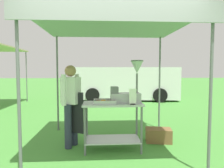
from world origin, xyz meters
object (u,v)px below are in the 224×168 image
(donut_tray, at_px, (104,102))
(donut_fryer, at_px, (128,88))
(van_white, at_px, (125,83))
(menu_sign, at_px, (133,98))
(vendor, at_px, (71,101))
(donut_cart, at_px, (113,117))
(stall_canopy, at_px, (112,27))
(supply_crate, at_px, (158,135))

(donut_tray, bearing_deg, donut_fryer, 13.97)
(donut_fryer, height_order, van_white, donut_fryer)
(donut_tray, height_order, donut_fryer, donut_fryer)
(menu_sign, xyz_separation_m, vendor, (-1.15, 0.42, -0.12))
(van_white, bearing_deg, donut_tray, -100.50)
(donut_cart, xyz_separation_m, vendor, (-0.80, 0.21, 0.27))
(stall_canopy, relative_size, donut_tray, 6.88)
(donut_cart, relative_size, vendor, 0.69)
(donut_cart, bearing_deg, donut_fryer, 7.82)
(supply_crate, distance_m, van_white, 6.37)
(donut_tray, bearing_deg, menu_sign, -15.43)
(stall_canopy, distance_m, donut_fryer, 1.19)
(stall_canopy, height_order, vendor, stall_canopy)
(donut_cart, distance_m, menu_sign, 0.56)
(donut_fryer, distance_m, van_white, 6.69)
(donut_fryer, relative_size, menu_sign, 2.84)
(donut_tray, xyz_separation_m, donut_fryer, (0.46, 0.11, 0.25))
(donut_fryer, height_order, menu_sign, donut_fryer)
(donut_fryer, xyz_separation_m, vendor, (-1.10, 0.17, -0.27))
(stall_canopy, relative_size, donut_fryer, 3.50)
(stall_canopy, height_order, donut_cart, stall_canopy)
(donut_cart, xyz_separation_m, donut_fryer, (0.29, 0.04, 0.54))
(donut_tray, distance_m, menu_sign, 0.54)
(stall_canopy, height_order, menu_sign, stall_canopy)
(stall_canopy, xyz_separation_m, supply_crate, (0.99, 0.26, -2.18))
(stall_canopy, distance_m, supply_crate, 2.41)
(supply_crate, xyz_separation_m, van_white, (0.09, 6.33, 0.74))
(vendor, bearing_deg, stall_canopy, -7.76)
(supply_crate, bearing_deg, vendor, -175.33)
(menu_sign, height_order, supply_crate, menu_sign)
(donut_cart, relative_size, menu_sign, 3.93)
(donut_tray, distance_m, vendor, 0.70)
(stall_canopy, bearing_deg, supply_crate, 14.47)
(stall_canopy, distance_m, van_white, 6.83)
(donut_tray, relative_size, menu_sign, 1.44)
(van_white, bearing_deg, vendor, -106.31)
(stall_canopy, height_order, supply_crate, stall_canopy)
(donut_fryer, relative_size, vendor, 0.50)
(donut_cart, height_order, van_white, van_white)
(donut_cart, bearing_deg, supply_crate, 19.62)
(stall_canopy, bearing_deg, vendor, 172.24)
(donut_cart, height_order, donut_tray, donut_tray)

